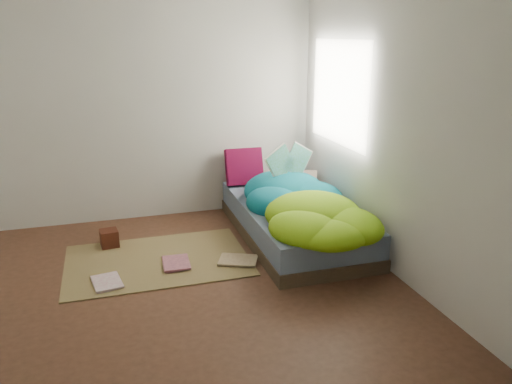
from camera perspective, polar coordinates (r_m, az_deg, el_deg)
ground at (r=4.14m, az=-8.23°, el=-10.67°), size 3.50×3.50×0.00m
room_walls at (r=3.68m, az=-9.17°, el=12.33°), size 3.54×3.54×2.62m
bed at (r=5.00m, az=4.32°, el=-3.34°), size 1.00×2.00×0.34m
duvet at (r=4.69m, az=5.38°, el=-0.35°), size 0.96×1.84×0.34m
rug at (r=4.62m, az=-11.17°, el=-7.66°), size 1.60×1.10×0.01m
pillow_floral at (r=5.51m, az=4.08°, el=1.25°), size 0.64×0.54×0.12m
pillow_magenta at (r=5.55m, az=-1.37°, el=2.91°), size 0.41×0.14×0.40m
open_book at (r=5.05m, az=3.88°, el=4.64°), size 0.47×0.23×0.28m
wooden_box at (r=4.97m, az=-16.43°, el=-5.08°), size 0.18×0.18×0.16m
floor_book_a at (r=4.28m, az=-18.11°, el=-10.08°), size 0.26×0.33×0.02m
floor_book_b at (r=4.48m, az=-10.59°, el=-8.17°), size 0.24×0.32×0.03m
floor_book_c at (r=4.38m, az=-2.30°, el=-8.50°), size 0.40×0.36×0.03m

